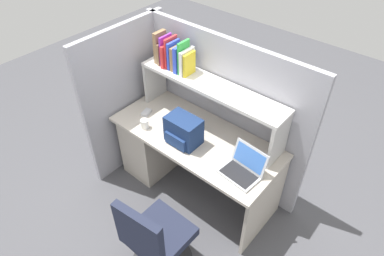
% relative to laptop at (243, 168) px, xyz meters
% --- Properties ---
extents(ground_plane, '(8.00, 8.00, 0.00)m').
position_rel_laptop_xyz_m(ground_plane, '(-0.58, 0.10, -0.78)').
color(ground_plane, '#4C4C51').
extents(desk, '(1.60, 0.70, 0.73)m').
position_rel_laptop_xyz_m(desk, '(-0.97, 0.10, -0.38)').
color(desk, beige).
rests_on(desk, ground_plane).
extents(cubicle_partition_rear, '(1.84, 0.05, 1.55)m').
position_rel_laptop_xyz_m(cubicle_partition_rear, '(-0.58, 0.48, -0.01)').
color(cubicle_partition_rear, '#9E9EA8').
rests_on(cubicle_partition_rear, ground_plane).
extents(cubicle_partition_left, '(0.05, 1.06, 1.55)m').
position_rel_laptop_xyz_m(cubicle_partition_left, '(-1.43, 0.05, -0.01)').
color(cubicle_partition_left, '#9E9EA8').
rests_on(cubicle_partition_left, ground_plane).
extents(overhead_hutch, '(1.44, 0.28, 0.45)m').
position_rel_laptop_xyz_m(overhead_hutch, '(-0.58, 0.30, 0.30)').
color(overhead_hutch, beige).
rests_on(overhead_hutch, desk).
extents(reference_books_on_shelf, '(0.39, 0.19, 0.30)m').
position_rel_laptop_xyz_m(reference_books_on_shelf, '(-1.00, 0.30, 0.53)').
color(reference_books_on_shelf, olive).
rests_on(reference_books_on_shelf, overhead_hutch).
extents(laptop, '(0.33, 0.29, 0.22)m').
position_rel_laptop_xyz_m(laptop, '(0.00, 0.00, 0.00)').
color(laptop, '#B7BABF').
rests_on(laptop, desk).
extents(backpack, '(0.30, 0.23, 0.25)m').
position_rel_laptop_xyz_m(backpack, '(-0.61, -0.03, 0.07)').
color(backpack, navy).
rests_on(backpack, desk).
extents(computer_mouse, '(0.08, 0.12, 0.03)m').
position_rel_laptop_xyz_m(computer_mouse, '(-1.14, 0.03, -0.03)').
color(computer_mouse, silver).
rests_on(computer_mouse, desk).
extents(paper_cup, '(0.08, 0.08, 0.09)m').
position_rel_laptop_xyz_m(paper_cup, '(-1.01, -0.12, -0.01)').
color(paper_cup, white).
rests_on(paper_cup, desk).
extents(office_chair, '(0.52, 0.52, 0.93)m').
position_rel_laptop_xyz_m(office_chair, '(-0.25, -0.78, -0.39)').
color(office_chair, black).
rests_on(office_chair, ground_plane).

